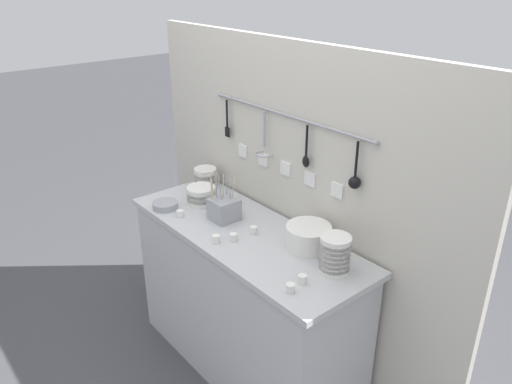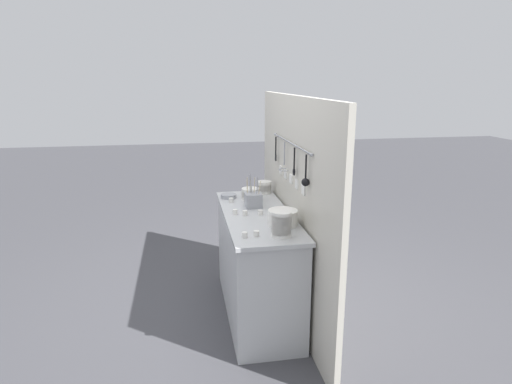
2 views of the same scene
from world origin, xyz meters
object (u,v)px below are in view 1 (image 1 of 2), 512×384
object	(u,v)px
plate_stack	(308,237)
cup_edge_far	(180,214)
cutlery_caddy	(224,209)
cup_front_right	(217,239)
bowl_stack_wide_centre	(205,177)
bowl_stack_tall_left	(201,195)
bowl_stack_short_front	(335,254)
steel_mixing_bowl	(165,205)
cup_back_left	(233,237)
cup_front_left	(302,279)
cup_centre	(290,288)
cup_back_right	(253,230)

from	to	relation	value
plate_stack	cup_edge_far	world-z (taller)	plate_stack
cutlery_caddy	cup_front_right	size ratio (longest dim) A/B	7.21
bowl_stack_wide_centre	cup_front_right	xyz separation A→B (m)	(0.60, -0.35, -0.04)
plate_stack	bowl_stack_tall_left	bearing A→B (deg)	-170.66
cup_front_right	cutlery_caddy	bearing A→B (deg)	135.01
cup_edge_far	plate_stack	bearing A→B (deg)	24.57
bowl_stack_short_front	plate_stack	size ratio (longest dim) A/B	0.81
steel_mixing_bowl	cup_back_left	distance (m)	0.53
steel_mixing_bowl	cup_front_left	distance (m)	1.00
bowl_stack_wide_centre	cup_centre	world-z (taller)	bowl_stack_wide_centre
bowl_stack_tall_left	cutlery_caddy	world-z (taller)	cutlery_caddy
cup_centre	cup_front_right	xyz separation A→B (m)	(-0.52, 0.00, 0.00)
bowl_stack_wide_centre	cup_centre	distance (m)	1.17
steel_mixing_bowl	cup_front_left	world-z (taller)	cup_front_left
cup_edge_far	cup_front_left	bearing A→B (deg)	4.79
bowl_stack_wide_centre	cup_front_left	size ratio (longest dim) A/B	3.53
bowl_stack_wide_centre	cup_front_right	bearing A→B (deg)	-30.22
bowl_stack_short_front	bowl_stack_tall_left	bearing A→B (deg)	-176.50
bowl_stack_tall_left	cup_front_left	xyz separation A→B (m)	(0.92, -0.11, -0.03)
cup_front_left	steel_mixing_bowl	bearing A→B (deg)	-175.58
cup_front_left	cup_back_left	distance (m)	0.47
plate_stack	cup_back_right	bearing A→B (deg)	-156.62
bowl_stack_wide_centre	cup_edge_far	world-z (taller)	bowl_stack_wide_centre
steel_mixing_bowl	cup_edge_far	bearing A→B (deg)	2.29
bowl_stack_short_front	cup_back_left	distance (m)	0.53
cup_back_right	bowl_stack_tall_left	bearing A→B (deg)	-179.62
steel_mixing_bowl	cutlery_caddy	size ratio (longest dim) A/B	0.50
steel_mixing_bowl	bowl_stack_tall_left	bearing A→B (deg)	66.98
cup_edge_far	cup_back_right	distance (m)	0.43
bowl_stack_tall_left	plate_stack	distance (m)	0.73
steel_mixing_bowl	cup_centre	world-z (taller)	cup_centre
cutlery_caddy	cup_back_right	distance (m)	0.22
bowl_stack_short_front	cup_back_left	xyz separation A→B (m)	(-0.49, -0.18, -0.07)
bowl_stack_tall_left	bowl_stack_short_front	bearing A→B (deg)	3.50
steel_mixing_bowl	cup_centre	distance (m)	1.01
cutlery_caddy	cup_centre	xyz separation A→B (m)	(0.69, -0.18, -0.04)
bowl_stack_tall_left	cup_back_left	size ratio (longest dim) A/B	4.15
cup_centre	cup_back_right	xyz separation A→B (m)	(-0.48, 0.20, 0.00)
bowl_stack_wide_centre	cup_front_left	bearing A→B (deg)	-13.69
bowl_stack_wide_centre	steel_mixing_bowl	size ratio (longest dim) A/B	0.97
cutlery_caddy	cup_back_left	bearing A→B (deg)	-25.72
bowl_stack_short_front	plate_stack	bearing A→B (deg)	164.33
cup_back_right	cup_back_left	bearing A→B (deg)	-93.27
bowl_stack_wide_centre	cup_back_left	size ratio (longest dim) A/B	3.53
bowl_stack_wide_centre	cutlery_caddy	size ratio (longest dim) A/B	0.49
cup_back_right	cup_front_right	bearing A→B (deg)	-102.79
bowl_stack_short_front	steel_mixing_bowl	xyz separation A→B (m)	(-1.02, -0.24, -0.07)
cup_centre	cup_edge_far	bearing A→B (deg)	179.24
cutlery_caddy	cup_front_right	distance (m)	0.25
cutlery_caddy	bowl_stack_wide_centre	bearing A→B (deg)	157.68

